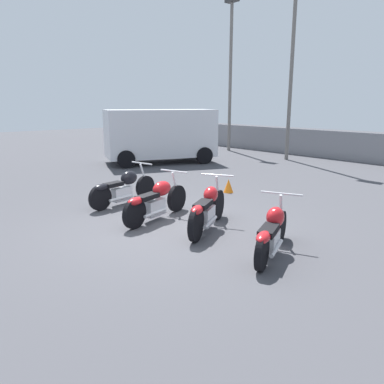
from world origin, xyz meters
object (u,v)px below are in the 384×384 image
Objects in this scene: motorcycle_slot_0 at (123,188)px; motorcycle_slot_2 at (207,209)px; light_pole_right at (293,41)px; motorcycle_slot_1 at (156,201)px; motorcycle_slot_3 at (272,232)px; traffic_cone_near at (143,184)px; parked_van at (160,134)px; light_pole_left at (231,64)px; traffic_cone_far at (228,186)px.

motorcycle_slot_2 is (2.80, 0.26, 0.01)m from motorcycle_slot_0.
light_pole_right is 4.17× the size of motorcycle_slot_0.
motorcycle_slot_1 is (1.59, -0.12, 0.01)m from motorcycle_slot_0.
motorcycle_slot_2 is 1.63m from motorcycle_slot_3.
motorcycle_slot_2 is at bearing 1.05° from motorcycle_slot_1.
parked_van is at bearing 138.74° from traffic_cone_near.
light_pole_left is 3.69× the size of motorcycle_slot_1.
motorcycle_slot_0 is at bearing -105.72° from traffic_cone_far.
traffic_cone_far is at bearing 87.64° from motorcycle_slot_1.
motorcycle_slot_2 is (4.72, -9.27, -4.59)m from light_pole_right.
light_pole_right is at bearing 87.67° from motorcycle_slot_2.
motorcycle_slot_0 is at bearing -59.22° from light_pole_left.
motorcycle_slot_2 is at bearing 153.00° from motorcycle_slot_3.
motorcycle_slot_3 is 4.72× the size of traffic_cone_far.
motorcycle_slot_2 is at bearing -13.78° from traffic_cone_near.
motorcycle_slot_0 is (1.93, -9.53, -4.59)m from light_pole_right.
light_pole_left is 4.08m from light_pole_right.
motorcycle_slot_0 is at bearing 157.82° from motorcycle_slot_3.
parked_van is (-7.70, 4.45, 0.80)m from motorcycle_slot_2.
parked_van is at bearing 126.88° from motorcycle_slot_1.
light_pole_left is 13.22m from motorcycle_slot_1.
motorcycle_slot_1 is 5.33× the size of traffic_cone_far.
motorcycle_slot_1 is (3.51, -9.65, -4.59)m from light_pole_right.
motorcycle_slot_3 is (2.84, 0.32, -0.03)m from motorcycle_slot_1.
motorcycle_slot_0 is 1.59m from motorcycle_slot_1.
traffic_cone_near is 2.43m from traffic_cone_far.
light_pole_left is at bearing 133.80° from traffic_cone_far.
parked_van is at bearing 120.63° from motorcycle_slot_2.
motorcycle_slot_3 is at bearing -31.56° from motorcycle_slot_2.
motorcycle_slot_3 is (1.63, -0.06, -0.03)m from motorcycle_slot_2.
light_pole_right is at bearing 90.37° from motorcycle_slot_0.
traffic_cone_near is at bearing -82.67° from light_pole_right.
motorcycle_slot_2 is 8.93m from parked_van.
traffic_cone_far is at bearing -46.20° from light_pole_left.
motorcycle_slot_1 is 2.76m from traffic_cone_near.
traffic_cone_far is at bearing 63.22° from motorcycle_slot_0.
motorcycle_slot_0 is 4.43m from motorcycle_slot_3.
light_pole_right is at bearing -6.41° from light_pole_left.
traffic_cone_far is at bearing 46.55° from traffic_cone_near.
traffic_cone_far is at bearing 4.04° from parked_van.
traffic_cone_far is (-0.76, 3.04, -0.24)m from motorcycle_slot_1.
motorcycle_slot_1 is 8.13m from parked_van.
motorcycle_slot_0 reaches higher than traffic_cone_near.
light_pole_left is 0.87× the size of light_pole_right.
light_pole_left is at bearing 111.90° from motorcycle_slot_3.
motorcycle_slot_3 is (4.43, 0.20, -0.02)m from motorcycle_slot_0.
traffic_cone_near is (-5.28, 0.96, -0.19)m from motorcycle_slot_3.
motorcycle_slot_0 is at bearing 156.05° from motorcycle_slot_2.
light_pole_left is 6.26m from parked_van.
traffic_cone_far is (0.82, 2.92, -0.23)m from motorcycle_slot_0.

